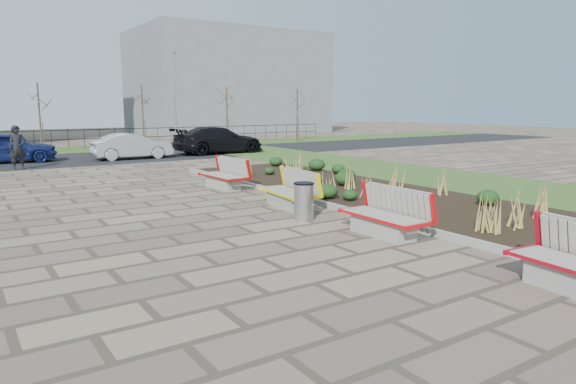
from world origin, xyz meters
TOP-DOWN VIEW (x-y plane):
  - ground at (0.00, 0.00)m, footprint 120.00×120.00m
  - planting_bed at (6.25, 5.00)m, footprint 4.50×18.00m
  - planting_curb at (3.92, 5.00)m, footprint 0.16×18.00m
  - grass_verge_near at (11.00, 5.00)m, footprint 5.00×38.00m
  - grass_verge_far at (0.00, 28.00)m, footprint 80.00×5.00m
  - road at (0.00, 22.00)m, footprint 80.00×7.00m
  - bench_b at (3.00, 1.60)m, footprint 0.93×2.11m
  - bench_c at (3.00, 5.29)m, footprint 1.12×2.18m
  - bench_d at (3.00, 9.22)m, footprint 1.00×2.14m
  - litter_bin at (2.48, 3.78)m, footprint 0.47×0.47m
  - pedestrian at (-2.08, 18.60)m, footprint 0.77×0.57m
  - car_blue at (-2.17, 22.00)m, footprint 4.56×2.30m
  - car_silver at (3.41, 20.47)m, footprint 4.05×1.47m
  - car_black at (8.51, 20.76)m, footprint 5.28×2.15m
  - tree_c at (0.00, 26.50)m, footprint 1.40×1.40m
  - tree_d at (6.00, 26.50)m, footprint 1.40×1.40m
  - tree_e at (12.00, 26.50)m, footprint 1.40×1.40m
  - tree_f at (18.00, 26.50)m, footprint 1.40×1.40m
  - lamp_east at (8.00, 26.00)m, footprint 0.24×0.60m
  - railing_fence at (0.00, 29.50)m, footprint 44.00×0.10m
  - building_grey at (20.00, 42.00)m, footprint 18.00×12.00m

SIDE VIEW (x-z plane):
  - ground at x=0.00m, z-range 0.00..0.00m
  - road at x=0.00m, z-range 0.00..0.02m
  - grass_verge_near at x=11.00m, z-range 0.00..0.04m
  - grass_verge_far at x=0.00m, z-range 0.00..0.04m
  - planting_bed at x=6.25m, z-range 0.00..0.10m
  - planting_curb at x=3.92m, z-range 0.00..0.15m
  - litter_bin at x=2.48m, z-range 0.00..0.91m
  - bench_b at x=3.00m, z-range 0.00..1.00m
  - bench_c at x=3.00m, z-range 0.00..1.00m
  - bench_d at x=3.00m, z-range 0.00..1.00m
  - railing_fence at x=0.00m, z-range 0.04..1.24m
  - car_silver at x=3.41m, z-range 0.02..1.35m
  - car_blue at x=-2.17m, z-range 0.02..1.51m
  - car_black at x=8.51m, z-range 0.02..1.55m
  - pedestrian at x=-2.08m, z-range 0.00..1.93m
  - tree_c at x=0.00m, z-range 0.04..4.04m
  - tree_d at x=6.00m, z-range 0.04..4.04m
  - tree_e at x=12.00m, z-range 0.04..4.04m
  - tree_f at x=18.00m, z-range 0.04..4.04m
  - lamp_east at x=8.00m, z-range 0.04..6.04m
  - building_grey at x=20.00m, z-range 0.00..10.00m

